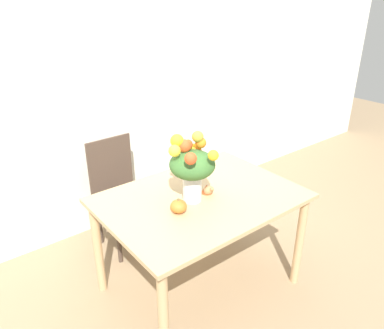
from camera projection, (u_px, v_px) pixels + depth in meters
name	position (u px, v px, depth m)	size (l,w,h in m)	color
ground_plane	(200.00, 284.00, 2.86)	(12.00, 12.00, 0.00)	#8E7556
wall_back	(110.00, 80.00, 3.16)	(8.00, 0.06, 2.70)	silver
dining_table	(201.00, 209.00, 2.57)	(1.32, 0.95, 0.77)	tan
flower_vase	(192.00, 165.00, 2.39)	(0.31, 0.38, 0.46)	silver
pumpkin	(179.00, 206.00, 2.33)	(0.11, 0.11, 0.10)	orange
turkey_figurine	(208.00, 189.00, 2.55)	(0.08, 0.10, 0.06)	#A87A4C
dining_chair_near_window	(120.00, 193.00, 3.17)	(0.43, 0.43, 0.94)	#47382D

